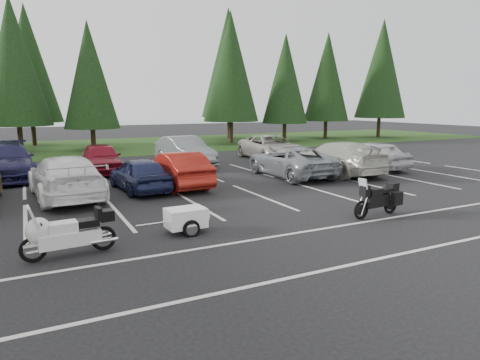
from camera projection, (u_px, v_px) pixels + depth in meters
name	position (u px, v px, depth m)	size (l,w,h in m)	color
ground	(192.00, 212.00, 14.02)	(120.00, 120.00, 0.00)	black
grass_strip	(90.00, 147.00, 35.12)	(80.00, 16.00, 0.01)	#1F3D13
lake_water	(89.00, 127.00, 64.15)	(70.00, 50.00, 0.02)	slate
stall_markings	(173.00, 200.00, 15.78)	(32.00, 16.00, 0.01)	silver
conifer_4	(14.00, 61.00, 30.79)	(4.80, 4.80, 11.17)	#332316
conifer_5	(90.00, 75.00, 32.02)	(4.14, 4.14, 9.63)	#332316
conifer_6	(231.00, 67.00, 37.59)	(4.93, 4.93, 11.48)	#332316
conifer_7	(285.00, 79.00, 39.92)	(4.27, 4.27, 9.94)	#332316
conifer_8	(327.00, 77.00, 43.00)	(4.53, 4.53, 10.56)	#332316
conifer_9	(382.00, 69.00, 44.35)	(5.19, 5.19, 12.10)	#332316
conifer_back_b	(28.00, 64.00, 35.24)	(4.97, 4.97, 11.58)	#332316
conifer_back_c	(229.00, 63.00, 42.47)	(5.50, 5.50, 12.81)	#332316
car_near_3	(65.00, 177.00, 15.92)	(2.25, 5.53, 1.61)	white
car_near_4	(139.00, 174.00, 17.33)	(1.63, 4.06, 1.38)	#1D2248
car_near_5	(178.00, 169.00, 18.22)	(1.59, 4.55, 1.50)	maroon
car_near_6	(290.00, 161.00, 20.80)	(2.46, 5.34, 1.48)	gray
car_near_7	(337.00, 158.00, 21.62)	(2.29, 5.62, 1.63)	beige
car_near_8	(371.00, 155.00, 23.21)	(1.82, 4.53, 1.54)	silver
car_far_1	(7.00, 161.00, 20.09)	(2.33, 5.74, 1.67)	#19183D
car_far_2	(101.00, 158.00, 21.79)	(1.80, 4.48, 1.53)	maroon
car_far_3	(185.00, 151.00, 24.21)	(1.78, 5.10, 1.68)	slate
car_far_4	(271.00, 147.00, 27.09)	(2.59, 5.61, 1.56)	#BAB6AB
touring_motorcycle	(69.00, 229.00, 9.84)	(2.36, 0.73, 1.31)	silver
cargo_trailer	(186.00, 220.00, 11.69)	(1.53, 0.86, 0.71)	white
adventure_motorcycle	(377.00, 196.00, 13.35)	(2.14, 0.74, 1.30)	black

